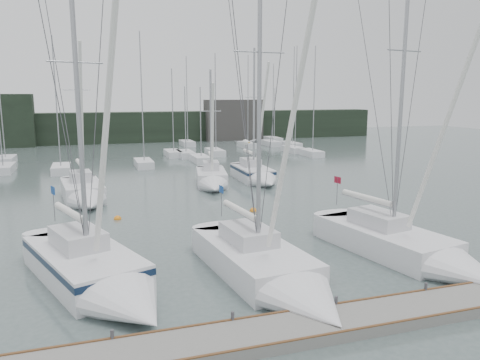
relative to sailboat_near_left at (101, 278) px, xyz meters
name	(u,v)px	position (x,y,z in m)	size (l,w,h in m)	color
ground	(249,280)	(6.17, -0.53, -0.66)	(160.00, 160.00, 0.00)	#485856
dock	(297,329)	(6.17, -5.53, -0.46)	(24.00, 2.00, 0.40)	slate
far_treeline	(127,127)	(6.17, 61.47, 1.84)	(90.00, 4.00, 5.00)	black
far_building_right	(234,120)	(24.17, 59.47, 2.84)	(10.00, 3.00, 7.00)	#3A3735
mast_forest	(146,153)	(6.82, 42.15, -0.17)	(54.71, 26.93, 14.87)	white
sailboat_near_left	(101,278)	(0.00, 0.00, 0.00)	(6.58, 10.78, 15.70)	white
sailboat_near_center	(277,277)	(6.94, -1.89, -0.08)	(4.42, 11.02, 16.60)	white
sailboat_near_right	(420,253)	(14.51, -1.31, -0.07)	(5.01, 10.99, 16.99)	white
sailboat_mid_b	(85,195)	(-0.66, 17.02, -0.02)	(3.67, 8.32, 13.88)	white
sailboat_mid_c	(212,181)	(9.90, 19.90, -0.07)	(3.95, 7.96, 10.87)	white
sailboat_mid_d	(257,176)	(14.40, 20.81, -0.04)	(2.83, 8.04, 12.95)	white
buoy_a	(118,219)	(1.34, 11.63, -0.66)	(0.49, 0.49, 0.49)	orange
buoy_b	(253,211)	(10.46, 10.90, -0.66)	(0.50, 0.50, 0.50)	orange
buoy_c	(84,224)	(-0.74, 11.23, -0.66)	(0.56, 0.56, 0.56)	orange
seagull	(246,142)	(5.96, -0.67, 5.43)	(1.05, 0.51, 0.21)	white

